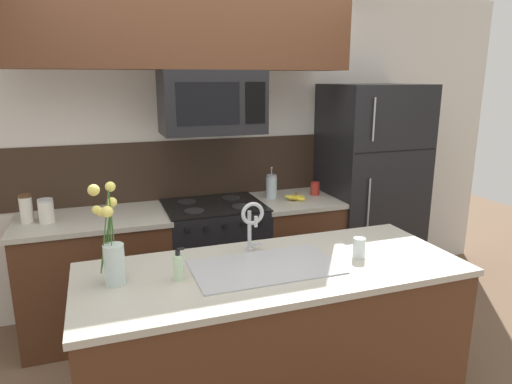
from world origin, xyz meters
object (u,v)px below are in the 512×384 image
Objects in this scene: stove_range at (215,259)px; storage_jar_medium at (46,211)px; dish_soap_bottle at (178,267)px; coffee_tin at (315,188)px; banana_bunch at (296,198)px; refrigerator at (368,190)px; drinking_glass at (359,248)px; flower_vase at (112,252)px; microwave at (212,102)px; storage_jar_tall at (26,209)px; sink_faucet at (252,220)px; french_press at (271,187)px.

stove_range is 5.57× the size of storage_jar_medium.
stove_range is 5.64× the size of dish_soap_bottle.
coffee_tin is 0.67× the size of dish_soap_bottle.
banana_bunch is (0.68, -0.06, 0.47)m from stove_range.
stove_range is 1.48m from refrigerator.
refrigerator is 16.22× the size of drinking_glass.
flower_vase is at bearing -71.35° from storage_jar_medium.
stove_range is at bearing -179.19° from refrigerator.
microwave is 4.51× the size of dish_soap_bottle.
sink_faucet is at bearing -39.56° from storage_jar_tall.
microwave reaches higher than dish_soap_bottle.
microwave is 1.49m from storage_jar_tall.
drinking_glass is (-0.91, -1.31, 0.05)m from refrigerator.
storage_jar_tall is at bearing 122.93° from dish_soap_bottle.
storage_jar_tall is at bearing -179.16° from coffee_tin.
drinking_glass is (1.00, -0.05, -0.01)m from dish_soap_bottle.
microwave is 0.41× the size of refrigerator.
refrigerator is 2.29m from dish_soap_bottle.
sink_faucet is (-0.94, -1.09, 0.14)m from coffee_tin.
banana_bunch is at bearing -153.61° from coffee_tin.
storage_jar_medium is at bearing 143.02° from drinking_glass.
sink_faucet is at bearing -130.98° from coffee_tin.
sink_faucet is (1.27, -1.05, 0.10)m from storage_jar_tall.
storage_jar_medium is (-2.60, -0.04, 0.08)m from refrigerator.
microwave is 4.46× the size of storage_jar_medium.
banana_bunch is 1.85m from flower_vase.
french_press is 1.80m from flower_vase.
dish_soap_bottle is at bearing -137.20° from coffee_tin.
storage_jar_medium is 1.22m from flower_vase.
dish_soap_bottle is (-0.46, -0.21, -0.13)m from sink_faucet.
banana_bunch is at bearing 45.24° from dish_soap_bottle.
drinking_glass is (1.69, -1.27, -0.03)m from storage_jar_medium.
french_press is (1.70, 0.08, 0.02)m from storage_jar_medium.
dish_soap_bottle is at bearing -112.08° from microwave.
french_press is 1.23m from sink_faucet.
drinking_glass is (0.50, -1.29, 0.50)m from stove_range.
dish_soap_bottle reaches higher than drinking_glass.
sink_faucet is (1.15, -1.01, 0.11)m from storage_jar_medium.
sink_faucet is 1.85× the size of dish_soap_bottle.
storage_jar_tall is 2.24m from drinking_glass.
refrigerator is at bearing -3.40° from coffee_tin.
microwave is 1.18m from sink_faucet.
french_press is at bearing 178.55° from coffee_tin.
microwave is 1.55m from drinking_glass.
microwave is 3.94× the size of banana_bunch.
banana_bunch is 0.22m from french_press.
french_press is 1.65m from dish_soap_bottle.
microwave reaches higher than storage_jar_medium.
storage_jar_medium is at bearing -180.00° from microwave.
drinking_glass is (-0.18, -1.23, 0.03)m from banana_bunch.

